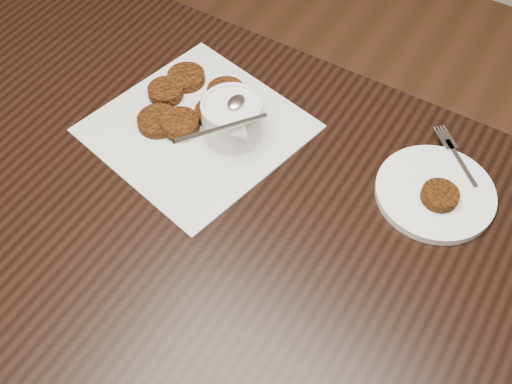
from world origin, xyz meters
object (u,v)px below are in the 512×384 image
at_px(napkin, 197,129).
at_px(plate_with_patty, 436,190).
at_px(sauce_ramekin, 232,104).
at_px(table, 193,322).

height_order(napkin, plate_with_patty, plate_with_patty).
relative_size(napkin, sauce_ramekin, 2.26).
distance_m(napkin, plate_with_patty, 0.41).
height_order(table, napkin, napkin).
height_order(table, plate_with_patty, plate_with_patty).
xyz_separation_m(sauce_ramekin, plate_with_patty, (0.34, 0.06, -0.06)).
distance_m(table, napkin, 0.42).
bearing_deg(napkin, plate_with_patty, 11.50).
bearing_deg(napkin, sauce_ramekin, 20.76).
height_order(napkin, sauce_ramekin, sauce_ramekin).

